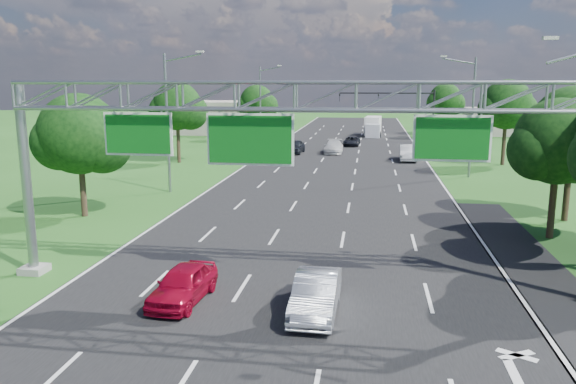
% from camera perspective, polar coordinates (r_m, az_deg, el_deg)
% --- Properties ---
extents(ground, '(220.00, 220.00, 0.00)m').
position_cam_1_polar(ground, '(39.98, 3.78, -0.46)').
color(ground, '#204F17').
rests_on(ground, ground).
extents(road, '(18.00, 180.00, 0.02)m').
position_cam_1_polar(road, '(39.98, 3.78, -0.46)').
color(road, black).
rests_on(road, ground).
extents(road_flare, '(3.00, 30.00, 0.02)m').
position_cam_1_polar(road_flare, '(25.44, 24.45, -8.28)').
color(road_flare, black).
rests_on(road_flare, ground).
extents(sign_gantry, '(23.50, 1.00, 9.56)m').
position_cam_1_polar(sign_gantry, '(21.25, 0.99, 8.09)').
color(sign_gantry, gray).
rests_on(sign_gantry, ground).
extents(traffic_signal, '(12.21, 0.24, 7.00)m').
position_cam_1_polar(traffic_signal, '(74.24, 11.87, 8.70)').
color(traffic_signal, black).
rests_on(traffic_signal, ground).
extents(streetlight_l_near, '(2.97, 0.22, 10.16)m').
position_cam_1_polar(streetlight_l_near, '(41.67, -11.94, 7.54)').
color(streetlight_l_near, gray).
rests_on(streetlight_l_near, ground).
extents(streetlight_l_far, '(2.97, 0.22, 10.16)m').
position_cam_1_polar(streetlight_l_far, '(75.47, -2.68, 9.27)').
color(streetlight_l_far, gray).
rests_on(streetlight_l_far, ground).
extents(streetlight_r_mid, '(2.97, 0.22, 10.16)m').
position_cam_1_polar(streetlight_r_mid, '(49.80, 18.02, 7.79)').
color(streetlight_r_mid, gray).
rests_on(streetlight_r_mid, ground).
extents(tree_verge_la, '(5.76, 4.80, 7.40)m').
position_cam_1_polar(tree_verge_la, '(35.57, -20.30, 5.18)').
color(tree_verge_la, '#2D2116').
rests_on(tree_verge_la, ground).
extents(tree_verge_lb, '(5.76, 4.80, 8.06)m').
position_cam_1_polar(tree_verge_lb, '(57.38, -11.11, 8.33)').
color(tree_verge_lb, '#2D2116').
rests_on(tree_verge_lb, ground).
extents(tree_verge_lc, '(5.76, 4.80, 7.62)m').
position_cam_1_polar(tree_verge_lc, '(80.74, -3.13, 8.96)').
color(tree_verge_lc, '#2D2116').
rests_on(tree_verge_lc, ground).
extents(tree_verge_rd, '(5.76, 4.80, 8.28)m').
position_cam_1_polar(tree_verge_rd, '(58.61, 21.38, 8.05)').
color(tree_verge_rd, '#2D2116').
rests_on(tree_verge_rd, ground).
extents(tree_verge_re, '(5.76, 4.80, 7.84)m').
position_cam_1_polar(tree_verge_re, '(87.83, 15.72, 8.88)').
color(tree_verge_re, '#2D2116').
rests_on(tree_verge_re, ground).
extents(building_left, '(14.00, 10.00, 5.00)m').
position_cam_1_polar(building_left, '(90.75, -7.79, 7.55)').
color(building_left, '#9D9483').
rests_on(building_left, ground).
extents(building_right, '(12.00, 9.00, 4.00)m').
position_cam_1_polar(building_right, '(93.63, 21.38, 6.69)').
color(building_right, '#9D9483').
rests_on(building_right, ground).
extents(red_coupe, '(1.91, 4.09, 1.35)m').
position_cam_1_polar(red_coupe, '(21.36, -10.62, -9.18)').
color(red_coupe, maroon).
rests_on(red_coupe, ground).
extents(silver_sedan, '(1.58, 4.32, 1.41)m').
position_cam_1_polar(silver_sedan, '(20.02, 2.85, -10.30)').
color(silver_sedan, silver).
rests_on(silver_sedan, ground).
extents(car_queue_a, '(2.03, 4.96, 1.44)m').
position_cam_1_polar(car_queue_a, '(64.51, 4.66, 4.60)').
color(car_queue_a, silver).
rests_on(car_queue_a, ground).
extents(car_queue_b, '(2.11, 4.20, 1.14)m').
position_cam_1_polar(car_queue_b, '(72.15, 6.49, 5.14)').
color(car_queue_b, black).
rests_on(car_queue_b, ground).
extents(car_queue_c, '(2.07, 4.57, 1.52)m').
position_cam_1_polar(car_queue_c, '(64.10, 0.71, 4.63)').
color(car_queue_c, black).
rests_on(car_queue_c, ground).
extents(car_queue_d, '(1.83, 4.92, 1.61)m').
position_cam_1_polar(car_queue_d, '(59.45, 12.11, 3.91)').
color(car_queue_d, silver).
rests_on(car_queue_d, ground).
extents(box_truck, '(2.62, 7.63, 2.83)m').
position_cam_1_polar(box_truck, '(86.12, 8.62, 6.57)').
color(box_truck, silver).
rests_on(box_truck, ground).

